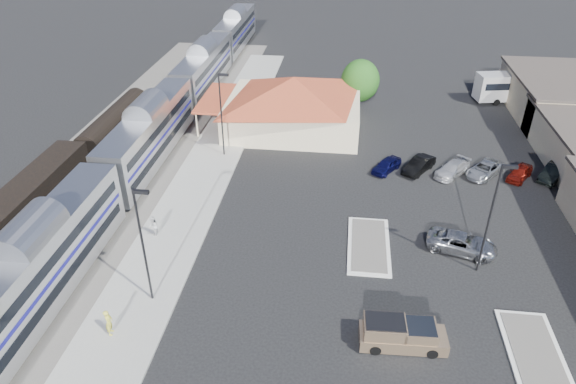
# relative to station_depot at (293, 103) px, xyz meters

# --- Properties ---
(ground) EXTENTS (280.00, 280.00, 0.00)m
(ground) POSITION_rel_station_depot_xyz_m (4.56, -24.00, -3.13)
(ground) COLOR black
(ground) RESTS_ON ground
(railbed) EXTENTS (16.00, 100.00, 0.12)m
(railbed) POSITION_rel_station_depot_xyz_m (-16.44, -16.00, -3.07)
(railbed) COLOR #4C4944
(railbed) RESTS_ON ground
(platform) EXTENTS (5.50, 92.00, 0.18)m
(platform) POSITION_rel_station_depot_xyz_m (-7.44, -18.00, -3.04)
(platform) COLOR gray
(platform) RESTS_ON ground
(passenger_train) EXTENTS (3.00, 104.00, 5.55)m
(passenger_train) POSITION_rel_station_depot_xyz_m (-13.44, -10.03, -0.26)
(passenger_train) COLOR silver
(passenger_train) RESTS_ON ground
(freight_cars) EXTENTS (2.80, 46.00, 4.00)m
(freight_cars) POSITION_rel_station_depot_xyz_m (-19.44, -21.28, -1.21)
(freight_cars) COLOR black
(freight_cars) RESTS_ON ground
(station_depot) EXTENTS (18.35, 12.24, 6.20)m
(station_depot) POSITION_rel_station_depot_xyz_m (0.00, 0.00, 0.00)
(station_depot) COLOR beige
(station_depot) RESTS_ON ground
(traffic_island_south) EXTENTS (3.30, 7.50, 0.21)m
(traffic_island_south) POSITION_rel_station_depot_xyz_m (8.56, -22.00, -3.03)
(traffic_island_south) COLOR silver
(traffic_island_south) RESTS_ON ground
(traffic_island_north) EXTENTS (3.30, 7.50, 0.21)m
(traffic_island_north) POSITION_rel_station_depot_xyz_m (18.56, -32.00, -3.03)
(traffic_island_north) COLOR silver
(traffic_island_north) RESTS_ON ground
(lamp_plat_s) EXTENTS (1.08, 0.25, 9.00)m
(lamp_plat_s) POSITION_rel_station_depot_xyz_m (-6.34, -30.00, 2.21)
(lamp_plat_s) COLOR black
(lamp_plat_s) RESTS_ON ground
(lamp_plat_n) EXTENTS (1.08, 0.25, 9.00)m
(lamp_plat_n) POSITION_rel_station_depot_xyz_m (-6.34, -8.00, 2.21)
(lamp_plat_n) COLOR black
(lamp_plat_n) RESTS_ON ground
(lamp_lot) EXTENTS (1.08, 0.25, 9.00)m
(lamp_lot) POSITION_rel_station_depot_xyz_m (16.66, -24.00, 2.21)
(lamp_lot) COLOR black
(lamp_lot) RESTS_ON ground
(tree_depot) EXTENTS (4.71, 4.71, 6.63)m
(tree_depot) POSITION_rel_station_depot_xyz_m (7.56, 6.00, 0.89)
(tree_depot) COLOR #382314
(tree_depot) RESTS_ON ground
(pickup_truck) EXTENTS (5.45, 2.20, 1.86)m
(pickup_truck) POSITION_rel_station_depot_xyz_m (10.48, -31.98, -2.25)
(pickup_truck) COLOR #95795C
(pickup_truck) RESTS_ON ground
(suv) EXTENTS (5.85, 3.88, 1.49)m
(suv) POSITION_rel_station_depot_xyz_m (15.74, -21.75, -2.39)
(suv) COLOR #96999E
(suv) RESTS_ON ground
(coach_bus) EXTENTS (12.13, 4.86, 3.80)m
(coach_bus) POSITION_rel_station_depot_xyz_m (28.56, 12.00, -0.94)
(coach_bus) COLOR silver
(coach_bus) RESTS_ON ground
(person_a) EXTENTS (0.60, 0.78, 1.91)m
(person_a) POSITION_rel_station_depot_xyz_m (-7.94, -33.44, -2.00)
(person_a) COLOR gold
(person_a) RESTS_ON platform
(person_b) EXTENTS (0.85, 1.00, 1.82)m
(person_b) POSITION_rel_station_depot_xyz_m (-8.80, -22.91, -2.04)
(person_b) COLOR silver
(person_b) RESTS_ON platform
(parked_car_a) EXTENTS (3.42, 4.05, 1.31)m
(parked_car_a) POSITION_rel_station_depot_xyz_m (10.44, -9.31, -2.48)
(parked_car_a) COLOR #0E0E46
(parked_car_a) RESTS_ON ground
(parked_car_b) EXTENTS (3.72, 4.49, 1.44)m
(parked_car_b) POSITION_rel_station_depot_xyz_m (13.64, -9.01, -2.41)
(parked_car_b) COLOR black
(parked_car_b) RESTS_ON ground
(parked_car_c) EXTENTS (4.32, 4.67, 1.32)m
(parked_car_c) POSITION_rel_station_depot_xyz_m (16.84, -9.31, -2.47)
(parked_car_c) COLOR silver
(parked_car_c) RESTS_ON ground
(parked_car_d) EXTENTS (4.70, 5.05, 1.32)m
(parked_car_d) POSITION_rel_station_depot_xyz_m (20.04, -9.01, -2.47)
(parked_car_d) COLOR #9B9EA3
(parked_car_d) RESTS_ON ground
(parked_car_e) EXTENTS (3.42, 4.04, 1.30)m
(parked_car_e) POSITION_rel_station_depot_xyz_m (23.24, -9.31, -2.48)
(parked_car_e) COLOR maroon
(parked_car_e) RESTS_ON ground
(parked_car_f) EXTENTS (3.89, 4.52, 1.47)m
(parked_car_f) POSITION_rel_station_depot_xyz_m (26.44, -9.01, -2.40)
(parked_car_f) COLOR black
(parked_car_f) RESTS_ON ground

